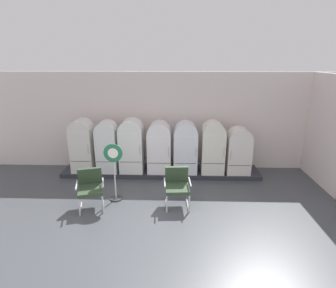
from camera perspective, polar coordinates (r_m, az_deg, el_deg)
The scene contains 14 objects.
ground at distance 5.99m, azimuth -3.26°, elevation -18.16°, with size 12.00×10.00×0.05m, color #404348.
back_wall at distance 8.73m, azimuth -1.36°, elevation 4.94°, with size 11.76×0.12×3.10m.
side_wall_right at distance 8.65m, azimuth 30.71°, elevation 2.15°, with size 0.16×2.20×3.10m.
display_plinth at distance 8.59m, azimuth -1.52°, elevation -5.80°, with size 6.11×0.95×0.13m, color #2B2C34.
refrigerator_0 at distance 8.61m, azimuth -17.62°, elevation 0.02°, with size 0.66×0.63×1.63m.
refrigerator_1 at distance 8.38m, azimuth -12.75°, elevation -0.19°, with size 0.61×0.61×1.59m.
refrigerator_2 at distance 8.27m, azimuth -7.70°, elevation 0.01°, with size 0.71×0.70×1.64m.
refrigerator_3 at distance 8.20m, azimuth -1.84°, elevation -0.33°, with size 0.70×0.73×1.56m.
refrigerator_4 at distance 8.15m, azimuth 3.71°, elevation -0.41°, with size 0.70×0.66×1.57m.
refrigerator_5 at distance 8.23m, azimuth 9.43°, elevation -0.37°, with size 0.68×0.69×1.58m.
refrigerator_6 at distance 8.36m, azimuth 14.70°, elevation -1.11°, with size 0.70×0.61×1.42m.
armchair_left at distance 6.83m, azimuth -16.09°, elevation -8.56°, with size 0.75×0.79×0.96m.
armchair_right at distance 6.66m, azimuth 1.92°, elevation -8.52°, with size 0.67×0.70×0.96m.
sign_stand at distance 6.92m, azimuth -11.25°, elevation -5.95°, with size 0.47×0.32×1.51m.
Camera 1 is at (0.48, -4.84, 3.47)m, focal length 28.86 mm.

